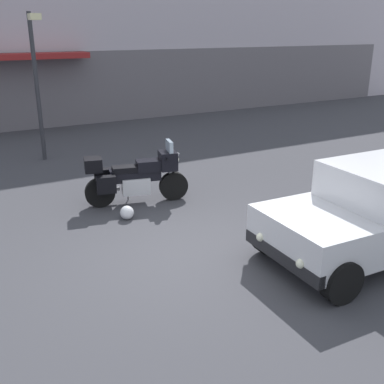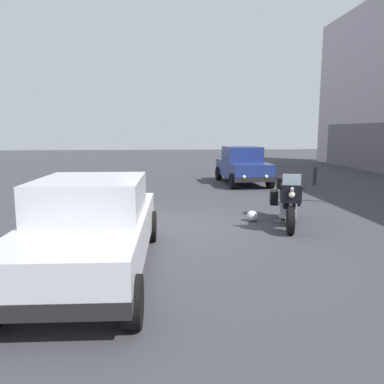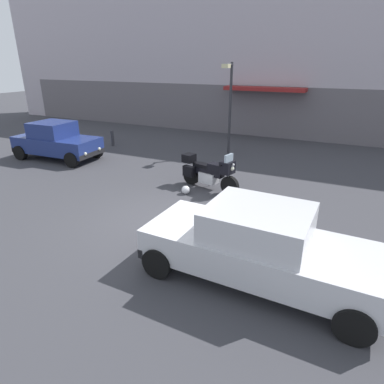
% 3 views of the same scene
% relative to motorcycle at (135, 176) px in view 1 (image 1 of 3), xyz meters
% --- Properties ---
extents(ground_plane, '(80.00, 80.00, 0.00)m').
position_rel_motorcycle_xyz_m(ground_plane, '(-0.15, -2.79, -0.62)').
color(ground_plane, '#38383D').
extents(motorcycle, '(2.23, 1.02, 1.36)m').
position_rel_motorcycle_xyz_m(motorcycle, '(0.00, 0.00, 0.00)').
color(motorcycle, black).
rests_on(motorcycle, ground).
extents(helmet, '(0.28, 0.28, 0.28)m').
position_rel_motorcycle_xyz_m(helmet, '(-0.50, -0.75, -0.48)').
color(helmet, silver).
rests_on(helmet, ground).
extents(streetlamp_curbside, '(0.28, 0.94, 4.06)m').
position_rel_motorcycle_xyz_m(streetlamp_curbside, '(-0.96, 4.47, 1.90)').
color(streetlamp_curbside, '#2D2D33').
rests_on(streetlamp_curbside, ground).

